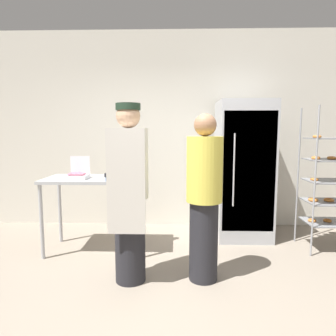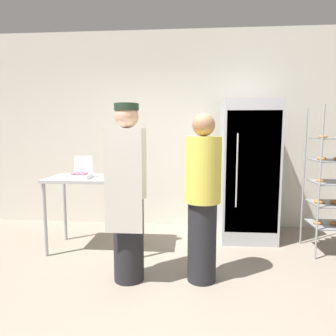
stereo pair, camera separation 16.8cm
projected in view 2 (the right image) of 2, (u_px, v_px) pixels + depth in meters
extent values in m
plane|color=gray|center=(176.00, 299.00, 2.66)|extent=(14.00, 14.00, 0.00)
cube|color=silver|center=(184.00, 130.00, 4.69)|extent=(6.40, 0.12, 3.01)
cube|color=#ADAFB5|center=(248.00, 171.00, 4.11)|extent=(0.73, 0.71, 1.90)
cube|color=#93959B|center=(253.00, 173.00, 3.77)|extent=(0.67, 0.02, 1.56)
cylinder|color=silver|center=(237.00, 171.00, 3.75)|extent=(0.02, 0.02, 0.93)
cylinder|color=#93969B|center=(320.00, 184.00, 3.39)|extent=(0.02, 0.02, 1.78)
cylinder|color=#93969B|center=(304.00, 178.00, 3.87)|extent=(0.02, 0.02, 1.78)
cube|color=gray|center=(334.00, 225.00, 3.67)|extent=(0.55, 0.45, 0.01)
torus|color=orange|center=(318.00, 223.00, 3.69)|extent=(0.10, 0.10, 0.03)
torus|color=orange|center=(334.00, 223.00, 3.67)|extent=(0.10, 0.10, 0.03)
cube|color=gray|center=(335.00, 204.00, 3.64)|extent=(0.55, 0.45, 0.01)
torus|color=orange|center=(319.00, 202.00, 3.65)|extent=(0.12, 0.12, 0.04)
torus|color=orange|center=(335.00, 202.00, 3.64)|extent=(0.12, 0.12, 0.04)
torus|color=orange|center=(320.00, 181.00, 3.62)|extent=(0.10, 0.10, 0.03)
torus|color=orange|center=(322.00, 159.00, 3.59)|extent=(0.10, 0.10, 0.04)
torus|color=orange|center=(323.00, 137.00, 3.56)|extent=(0.10, 0.10, 0.03)
cube|color=#ADAFB5|center=(96.00, 178.00, 3.71)|extent=(1.15, 0.63, 0.04)
cylinder|color=#ADAFB5|center=(45.00, 220.00, 3.54)|extent=(0.04, 0.04, 0.89)
cylinder|color=#ADAFB5|center=(135.00, 222.00, 3.45)|extent=(0.04, 0.04, 0.89)
cylinder|color=#ADAFB5|center=(65.00, 208.00, 4.09)|extent=(0.04, 0.04, 0.89)
cylinder|color=#ADAFB5|center=(142.00, 210.00, 4.00)|extent=(0.04, 0.04, 0.89)
cube|color=white|center=(80.00, 176.00, 3.61)|extent=(0.24, 0.22, 0.05)
cube|color=white|center=(83.00, 164.00, 3.70)|extent=(0.24, 0.01, 0.22)
torus|color=#C66B84|center=(74.00, 174.00, 3.56)|extent=(0.08, 0.08, 0.03)
torus|color=#C66B84|center=(79.00, 174.00, 3.55)|extent=(0.08, 0.08, 0.03)
torus|color=#C66B84|center=(84.00, 174.00, 3.55)|extent=(0.08, 0.08, 0.03)
torus|color=#C66B84|center=(75.00, 173.00, 3.61)|extent=(0.08, 0.08, 0.03)
torus|color=#C66B84|center=(80.00, 173.00, 3.61)|extent=(0.08, 0.08, 0.03)
torus|color=#C66B84|center=(85.00, 173.00, 3.60)|extent=(0.08, 0.08, 0.03)
torus|color=#C66B84|center=(77.00, 172.00, 3.66)|extent=(0.08, 0.08, 0.03)
torus|color=#C66B84|center=(82.00, 173.00, 3.66)|extent=(0.08, 0.08, 0.03)
cylinder|color=black|center=(135.00, 173.00, 3.74)|extent=(0.11, 0.11, 0.10)
cylinder|color=#B2BCC1|center=(135.00, 162.00, 3.73)|extent=(0.09, 0.09, 0.17)
cylinder|color=black|center=(135.00, 154.00, 3.72)|extent=(0.09, 0.09, 0.02)
cube|color=#2D5193|center=(120.00, 177.00, 3.54)|extent=(0.28, 0.25, 0.04)
cube|color=#232328|center=(120.00, 174.00, 3.53)|extent=(0.28, 0.24, 0.04)
cylinder|color=#232328|center=(129.00, 239.00, 2.98)|extent=(0.30, 0.30, 0.84)
cylinder|color=silver|center=(127.00, 163.00, 2.88)|extent=(0.37, 0.37, 0.67)
sphere|color=tan|center=(127.00, 116.00, 2.83)|extent=(0.23, 0.23, 0.23)
cube|color=beige|center=(123.00, 182.00, 2.71)|extent=(0.35, 0.02, 0.96)
cylinder|color=#1E3323|center=(126.00, 107.00, 2.82)|extent=(0.23, 0.23, 0.06)
cylinder|color=#232328|center=(202.00, 241.00, 2.96)|extent=(0.28, 0.28, 0.80)
cylinder|color=#DBCC4C|center=(203.00, 170.00, 2.88)|extent=(0.35, 0.35, 0.63)
sphere|color=#9E7051|center=(204.00, 125.00, 2.83)|extent=(0.22, 0.22, 0.22)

